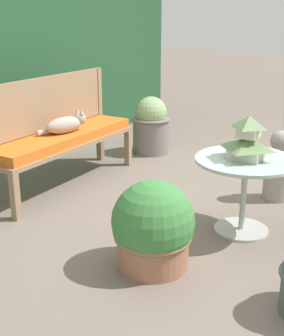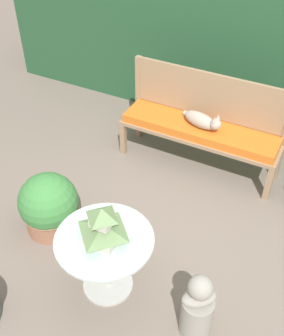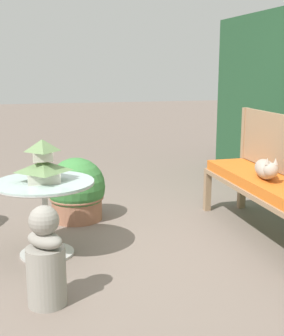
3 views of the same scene
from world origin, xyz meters
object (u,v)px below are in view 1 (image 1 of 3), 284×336
Objects in this scene: garden_bench at (64,141)px; potted_plant_path_edge at (151,126)px; pagoda_birdhouse at (248,141)px; cat at (66,124)px; potted_plant_table_near at (153,229)px; patio_table at (245,174)px; garden_bust at (278,169)px.

potted_plant_path_edge reaches higher than garden_bench.
potted_plant_path_edge is (1.42, 1.64, -0.39)m from pagoda_birdhouse.
potted_plant_table_near is at bearing -106.32° from cat.
potted_plant_path_edge reaches higher than patio_table.
garden_bench is at bearing 87.90° from pagoda_birdhouse.
garden_bust is 1.61m from potted_plant_table_near.
potted_plant_path_edge reaches higher than garden_bust.
cat reaches higher than potted_plant_path_edge.
cat reaches higher than patio_table.
pagoda_birdhouse is 0.48× the size of potted_plant_path_edge.
potted_plant_path_edge is at bearing 49.13° from patio_table.
pagoda_birdhouse reaches higher than potted_plant_path_edge.
cat is 0.80× the size of potted_plant_table_near.
garden_bench is 3.62× the size of cat.
patio_table is (-0.07, -1.79, 0.02)m from garden_bench.
potted_plant_path_edge is (1.33, -0.13, -0.27)m from cat.
potted_plant_path_edge is at bearing 30.85° from potted_plant_table_near.
patio_table reaches higher than garden_bench.
pagoda_birdhouse reaches higher than garden_bench.
garden_bench is 1.82m from pagoda_birdhouse.
garden_bust reaches higher than patio_table.
potted_plant_table_near is at bearing -149.15° from potted_plant_path_edge.
garden_bench is 1.97m from garden_bust.
garden_bust is at bearing -2.55° from patio_table.
cat is 1.48× the size of pagoda_birdhouse.
cat is at bearing 87.17° from patio_table.
patio_table is 0.80m from garden_bust.
garden_bust is 0.94× the size of potted_plant_path_edge.
pagoda_birdhouse reaches higher than garden_bust.
potted_plant_path_edge is at bearing 49.13° from pagoda_birdhouse.
cat is 1.78m from patio_table.
patio_table is at bearing 0.00° from pagoda_birdhouse.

